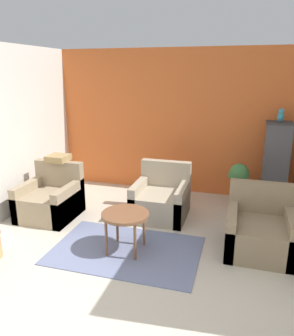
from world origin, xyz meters
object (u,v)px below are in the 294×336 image
coffee_table (125,217)px  armchair_left (51,200)px  parrot (281,116)px  birdcage (275,167)px  armchair_middle (161,200)px  potted_plant (238,181)px  armchair_right (259,231)px

coffee_table → armchair_left: 1.68m
parrot → coffee_table: bearing=-132.7°
birdcage → parrot: 0.85m
coffee_table → armchair_left: size_ratio=0.72×
coffee_table → armchair_middle: size_ratio=0.72×
potted_plant → birdcage: bearing=14.7°
coffee_table → birdcage: size_ratio=0.41×
armchair_middle → potted_plant: size_ratio=1.10×
armchair_left → armchair_right: bearing=-3.4°
parrot → potted_plant: (-0.57, -0.15, -1.12)m
birdcage → potted_plant: 0.64m
coffee_table → potted_plant: 2.34m
coffee_table → birdcage: 2.83m
coffee_table → birdcage: bearing=47.2°
parrot → potted_plant: bearing=-165.1°
coffee_table → armchair_middle: (0.18, 1.19, -0.20)m
armchair_left → potted_plant: armchair_left is taller
birdcage → parrot: size_ratio=6.67×
armchair_right → parrot: bearing=80.6°
armchair_left → coffee_table: bearing=-24.1°
birdcage → potted_plant: bearing=-165.3°
armchair_right → birdcage: size_ratio=0.57×
parrot → armchair_middle: bearing=-153.1°
parrot → birdcage: bearing=-90.0°
armchair_left → armchair_right: same height
armchair_middle → birdcage: 2.00m
armchair_left → armchair_right: size_ratio=1.00×
potted_plant → armchair_right: bearing=-77.8°
coffee_table → armchair_right: armchair_right is taller
armchair_left → armchair_right: (3.17, -0.19, 0.00)m
coffee_table → potted_plant: bearing=55.0°
birdcage → armchair_middle: bearing=-153.1°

